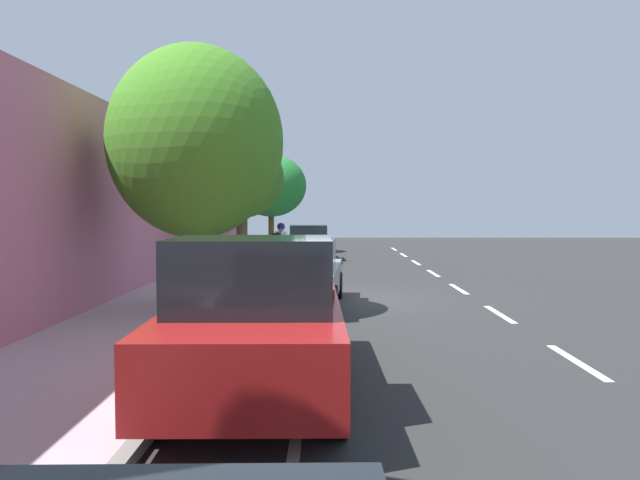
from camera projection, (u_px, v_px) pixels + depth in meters
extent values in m
plane|color=#2A2A2A|center=(344.00, 299.00, 15.88)|extent=(63.67, 63.67, 0.00)
cube|color=#B79DA6|center=(189.00, 296.00, 15.91)|extent=(3.11, 39.79, 0.13)
cube|color=gray|center=(254.00, 296.00, 15.90)|extent=(0.16, 39.79, 0.13)
cube|color=white|center=(394.00, 249.00, 34.62)|extent=(0.14, 2.20, 0.01)
cube|color=white|center=(403.00, 255.00, 30.43)|extent=(0.14, 2.20, 0.01)
cube|color=white|center=(416.00, 263.00, 26.24)|extent=(0.14, 2.20, 0.01)
cube|color=white|center=(433.00, 273.00, 22.04)|extent=(0.14, 2.20, 0.01)
cube|color=white|center=(459.00, 289.00, 17.85)|extent=(0.14, 2.20, 0.01)
cube|color=white|center=(500.00, 314.00, 13.65)|extent=(0.14, 2.20, 0.01)
cube|color=white|center=(577.00, 362.00, 9.46)|extent=(0.14, 2.20, 0.01)
cube|color=white|center=(314.00, 299.00, 15.89)|extent=(0.12, 39.79, 0.01)
cube|color=#BF6A87|center=(115.00, 205.00, 15.81)|extent=(0.50, 39.79, 4.68)
cube|color=#1E512D|center=(308.00, 246.00, 27.51)|extent=(1.90, 4.45, 0.64)
cube|color=black|center=(308.00, 232.00, 27.48)|extent=(1.62, 2.15, 0.60)
cylinder|color=black|center=(289.00, 255.00, 26.15)|extent=(0.24, 0.67, 0.66)
cylinder|color=black|center=(328.00, 255.00, 26.19)|extent=(0.24, 0.67, 0.66)
cylinder|color=black|center=(290.00, 250.00, 28.87)|extent=(0.24, 0.67, 0.66)
cylinder|color=black|center=(326.00, 250.00, 28.91)|extent=(0.24, 0.67, 0.66)
cube|color=slate|center=(300.00, 280.00, 14.74)|extent=(2.03, 4.50, 0.64)
cube|color=black|center=(300.00, 253.00, 14.70)|extent=(1.67, 2.19, 0.60)
cylinder|color=black|center=(255.00, 300.00, 13.45)|extent=(0.26, 0.67, 0.66)
cylinder|color=black|center=(332.00, 301.00, 13.33)|extent=(0.26, 0.67, 0.66)
cylinder|color=black|center=(273.00, 284.00, 16.17)|extent=(0.26, 0.67, 0.66)
cylinder|color=black|center=(338.00, 285.00, 16.05)|extent=(0.26, 0.67, 0.66)
cube|color=maroon|center=(260.00, 330.00, 7.98)|extent=(2.06, 5.34, 0.80)
cube|color=black|center=(252.00, 274.00, 7.01)|extent=(1.75, 1.53, 0.80)
cube|color=maroon|center=(266.00, 282.00, 9.15)|extent=(1.91, 2.68, 0.12)
cylinder|color=black|center=(155.00, 398.00, 6.35)|extent=(0.23, 0.80, 0.80)
cylinder|color=black|center=(337.00, 397.00, 6.37)|extent=(0.23, 0.80, 0.80)
cylinder|color=black|center=(209.00, 333.00, 9.63)|extent=(0.23, 0.80, 0.80)
cylinder|color=black|center=(329.00, 332.00, 9.65)|extent=(0.23, 0.80, 0.80)
torus|color=black|center=(298.00, 264.00, 21.55)|extent=(0.58, 0.51, 0.73)
torus|color=black|center=(274.00, 266.00, 20.87)|extent=(0.58, 0.51, 0.73)
cylinder|color=black|center=(289.00, 262.00, 21.29)|extent=(0.51, 0.45, 0.54)
cylinder|color=black|center=(281.00, 263.00, 21.05)|extent=(0.13, 0.12, 0.50)
cylinder|color=black|center=(288.00, 255.00, 21.24)|extent=(0.57, 0.51, 0.05)
cylinder|color=black|center=(278.00, 268.00, 20.99)|extent=(0.29, 0.26, 0.20)
cylinder|color=black|center=(277.00, 261.00, 20.94)|extent=(0.22, 0.20, 0.35)
cylinder|color=black|center=(298.00, 259.00, 21.52)|extent=(0.11, 0.10, 0.35)
cube|color=black|center=(279.00, 254.00, 21.01)|extent=(0.25, 0.23, 0.05)
cylinder|color=black|center=(297.00, 252.00, 21.48)|extent=(0.33, 0.36, 0.03)
cylinder|color=#C6B284|center=(283.00, 262.00, 21.58)|extent=(0.15, 0.15, 0.85)
cylinder|color=#C6B284|center=(280.00, 262.00, 21.74)|extent=(0.15, 0.15, 0.85)
cube|color=white|center=(281.00, 240.00, 21.62)|extent=(0.41, 0.44, 0.60)
cylinder|color=white|center=(285.00, 242.00, 21.41)|extent=(0.10, 0.10, 0.57)
cylinder|color=white|center=(277.00, 241.00, 21.83)|extent=(0.10, 0.10, 0.57)
sphere|color=#C16663|center=(281.00, 228.00, 21.60)|extent=(0.24, 0.24, 0.24)
sphere|color=navy|center=(281.00, 227.00, 21.60)|extent=(0.27, 0.27, 0.27)
cube|color=black|center=(276.00, 240.00, 21.50)|extent=(0.32, 0.35, 0.44)
cylinder|color=brown|center=(271.00, 228.00, 31.92)|extent=(0.28, 0.28, 2.25)
ellipsoid|color=#257B31|center=(271.00, 186.00, 31.81)|extent=(3.50, 3.50, 3.09)
cylinder|color=#4D4025|center=(242.00, 237.00, 20.70)|extent=(0.36, 0.36, 2.34)
ellipsoid|color=#346C1E|center=(242.00, 178.00, 20.60)|extent=(2.72, 2.72, 2.58)
cylinder|color=brown|center=(197.00, 250.00, 13.42)|extent=(0.34, 0.34, 2.51)
ellipsoid|color=#417F22|center=(196.00, 142.00, 13.30)|extent=(3.64, 3.64, 4.00)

